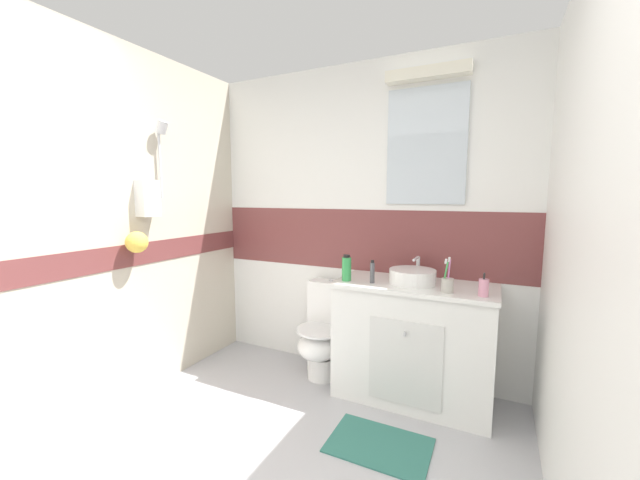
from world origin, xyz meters
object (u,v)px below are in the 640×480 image
(soap_dispenser, at_px, (484,287))
(toothpaste_tube_upright, at_px, (372,272))
(mouthwash_bottle, at_px, (347,268))
(sink_basin, at_px, (412,276))
(toilet, at_px, (324,333))
(toothbrush_cup, at_px, (447,284))

(soap_dispenser, relative_size, toothpaste_tube_upright, 0.91)
(soap_dispenser, height_order, mouthwash_bottle, mouthwash_bottle)
(sink_basin, height_order, mouthwash_bottle, mouthwash_bottle)
(sink_basin, distance_m, toilet, 0.89)
(sink_basin, relative_size, toilet, 0.47)
(toothbrush_cup, height_order, mouthwash_bottle, toothbrush_cup)
(sink_basin, height_order, toilet, sink_basin)
(toothpaste_tube_upright, bearing_deg, toilet, 163.01)
(toothpaste_tube_upright, bearing_deg, toothbrush_cup, -3.77)
(sink_basin, xyz_separation_m, mouthwash_bottle, (-0.45, -0.12, 0.04))
(sink_basin, height_order, toothpaste_tube_upright, sink_basin)
(toilet, height_order, mouthwash_bottle, mouthwash_bottle)
(toothbrush_cup, bearing_deg, sink_basin, 150.17)
(sink_basin, relative_size, toothpaste_tube_upright, 2.24)
(toilet, xyz_separation_m, toothpaste_tube_upright, (0.44, -0.13, 0.57))
(toothbrush_cup, bearing_deg, mouthwash_bottle, 178.41)
(soap_dispenser, height_order, toothpaste_tube_upright, toothpaste_tube_upright)
(toilet, distance_m, mouthwash_bottle, 0.65)
(toothpaste_tube_upright, bearing_deg, soap_dispenser, -2.71)
(toothbrush_cup, height_order, toothpaste_tube_upright, toothbrush_cup)
(sink_basin, distance_m, toothbrush_cup, 0.29)
(soap_dispenser, bearing_deg, mouthwash_bottle, 178.74)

